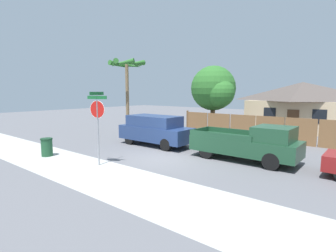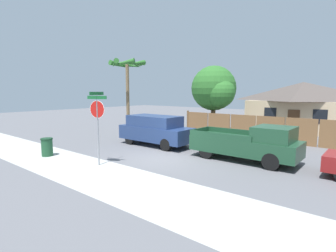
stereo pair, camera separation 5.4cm
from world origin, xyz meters
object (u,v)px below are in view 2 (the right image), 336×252
palm_tree (127,70)px  stop_sign (97,115)px  house (302,106)px  trash_bin (47,147)px  red_suv (155,130)px  orange_pickup (249,144)px  oak_tree (215,89)px

palm_tree → stop_sign: size_ratio=1.78×
house → trash_bin: house is taller
palm_tree → red_suv: bearing=-26.9°
trash_bin → house: bearing=66.4°
orange_pickup → trash_bin: orange_pickup is taller
palm_tree → trash_bin: size_ratio=6.29×
red_suv → stop_sign: 5.40m
house → orange_pickup: bearing=-87.8°
orange_pickup → palm_tree: bearing=166.3°
house → stop_sign: 18.93m
trash_bin → palm_tree: bearing=110.0°
house → orange_pickup: (0.50, -13.21, -1.34)m
house → red_suv: house is taller
oak_tree → palm_tree: (-5.98, -4.39, 1.62)m
palm_tree → orange_pickup: palm_tree is taller
oak_tree → orange_pickup: size_ratio=1.07×
palm_tree → orange_pickup: (12.00, -2.93, -4.38)m
palm_tree → orange_pickup: size_ratio=1.16×
house → palm_tree: palm_tree is taller
house → palm_tree: size_ratio=1.47×
red_suv → palm_tree: bearing=153.2°
house → palm_tree: (-11.50, -10.28, 3.04)m
house → oak_tree: (-5.52, -5.89, 1.42)m
oak_tree → orange_pickup: oak_tree is taller
oak_tree → stop_sign: oak_tree is taller
palm_tree → stop_sign: (6.82, -8.06, -2.90)m
palm_tree → orange_pickup: bearing=-13.7°
oak_tree → trash_bin: bearing=-102.0°
palm_tree → red_suv: palm_tree is taller
palm_tree → stop_sign: bearing=-49.8°
red_suv → orange_pickup: bearing=0.0°
stop_sign → house: bearing=60.4°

